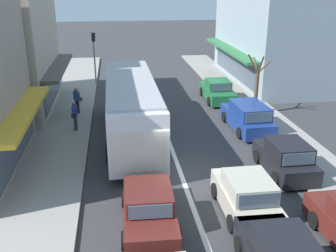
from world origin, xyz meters
TOP-DOWN VIEW (x-y plane):
  - ground_plane at (0.00, 0.00)m, footprint 140.00×140.00m
  - lane_centre_line at (0.00, 4.00)m, footprint 0.20×28.00m
  - sidewalk_left at (-6.80, 6.00)m, footprint 5.20×44.00m
  - kerb_right at (6.20, 6.00)m, footprint 2.80×44.00m
  - building_right_far at (11.48, 16.06)m, footprint 9.72×13.09m
  - city_bus at (-1.90, 4.56)m, footprint 2.81×10.87m
  - hatchback_queue_gap_filler at (1.80, -3.29)m, footprint 1.83×3.71m
  - sedan_adjacent_lane_trail at (-1.73, -3.57)m, footprint 2.00×4.25m
  - parked_hatchback_kerb_second at (4.54, -0.44)m, footprint 1.84×3.71m
  - parked_wagon_kerb_third at (4.65, 5.00)m, footprint 2.06×4.56m
  - parked_sedan_kerb_rear at (4.44, 10.92)m, footprint 1.94×4.22m
  - traffic_light_downstreet at (-4.21, 16.43)m, footprint 0.33×0.24m
  - street_tree_right at (6.01, 7.55)m, footprint 1.48×1.66m
  - pedestrian_with_handbag_near at (-5.10, 8.92)m, footprint 0.58×0.53m
  - pedestrian_browsing_midblock at (-4.98, 5.87)m, footprint 0.30×0.66m

SIDE VIEW (x-z plane):
  - ground_plane at x=0.00m, z-range 0.00..0.00m
  - lane_centre_line at x=0.00m, z-range 0.00..0.01m
  - kerb_right at x=6.20m, z-range 0.00..0.12m
  - sidewalk_left at x=-6.80m, z-range 0.00..0.14m
  - sedan_adjacent_lane_trail at x=-1.73m, z-range -0.07..1.40m
  - parked_sedan_kerb_rear at x=4.44m, z-range -0.07..1.40m
  - hatchback_queue_gap_filler at x=1.80m, z-range -0.06..1.48m
  - parked_hatchback_kerb_second at x=4.54m, z-range -0.06..1.48m
  - parked_wagon_kerb_third at x=4.65m, z-range -0.04..1.53m
  - pedestrian_with_handbag_near at x=-5.10m, z-range 0.25..1.88m
  - pedestrian_browsing_midblock at x=-4.98m, z-range 0.25..1.88m
  - street_tree_right at x=6.01m, z-range -0.15..3.69m
  - city_bus at x=-1.90m, z-range 0.27..3.49m
  - traffic_light_downstreet at x=-4.21m, z-range 0.75..4.95m
  - building_right_far at x=11.48m, z-range -0.01..9.62m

